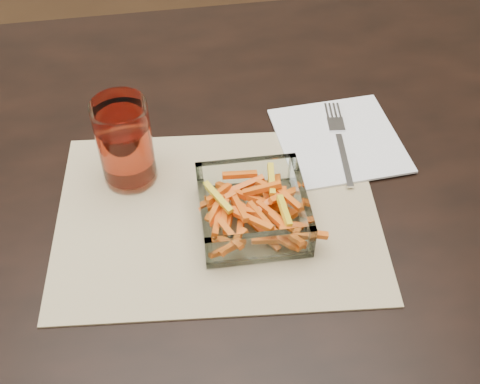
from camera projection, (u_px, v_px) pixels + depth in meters
The scene contains 6 objects.
dining_table at pixel (221, 202), 0.98m from camera, with size 1.60×0.90×0.75m.
placemat at pixel (218, 215), 0.85m from camera, with size 0.45×0.33×0.00m, color tan.
glass_bowl at pixel (253, 211), 0.82m from camera, with size 0.15×0.15×0.06m.
tumbler at pixel (125, 145), 0.85m from camera, with size 0.08×0.08×0.14m.
napkin at pixel (339, 140), 0.94m from camera, with size 0.19×0.19×0.00m, color white.
fork at pixel (339, 139), 0.94m from camera, with size 0.04×0.19×0.00m.
Camera 1 is at (-0.07, -0.64, 1.40)m, focal length 45.00 mm.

